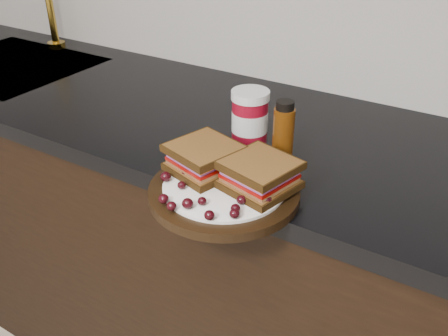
# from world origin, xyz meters

# --- Properties ---
(base_cabinets) EXTENTS (3.96, 0.58, 0.86)m
(base_cabinets) POSITION_xyz_m (0.00, 1.70, 0.43)
(base_cabinets) COLOR black
(base_cabinets) RESTS_ON ground_plane
(countertop) EXTENTS (3.98, 0.60, 0.04)m
(countertop) POSITION_xyz_m (0.00, 1.70, 0.88)
(countertop) COLOR black
(countertop) RESTS_ON base_cabinets
(sink) EXTENTS (0.50, 0.42, 0.16)m
(sink) POSITION_xyz_m (-1.05, 1.70, 0.85)
(sink) COLOR #B2B2B7
(sink) RESTS_ON countertop
(faucet) EXTENTS (0.06, 0.22, 0.28)m
(faucet) POSITION_xyz_m (-1.05, 1.90, 1.04)
(faucet) COLOR #B0882C
(faucet) RESTS_ON countertop
(plate) EXTENTS (0.28, 0.28, 0.02)m
(plate) POSITION_xyz_m (-0.07, 1.41, 0.91)
(plate) COLOR black
(plate) RESTS_ON countertop
(sandwich_left) EXTENTS (0.15, 0.15, 0.05)m
(sandwich_left) POSITION_xyz_m (-0.13, 1.44, 0.95)
(sandwich_left) COLOR brown
(sandwich_left) RESTS_ON plate
(sandwich_right) EXTENTS (0.14, 0.14, 0.05)m
(sandwich_right) POSITION_xyz_m (-0.01, 1.44, 0.95)
(sandwich_right) COLOR brown
(sandwich_right) RESTS_ON plate
(grape_0) EXTENTS (0.02, 0.02, 0.02)m
(grape_0) POSITION_xyz_m (-0.17, 1.37, 0.93)
(grape_0) COLOR black
(grape_0) RESTS_ON plate
(grape_1) EXTENTS (0.02, 0.02, 0.01)m
(grape_1) POSITION_xyz_m (-0.13, 1.36, 0.93)
(grape_1) COLOR black
(grape_1) RESTS_ON plate
(grape_2) EXTENTS (0.02, 0.02, 0.02)m
(grape_2) POSITION_xyz_m (-0.13, 1.31, 0.93)
(grape_2) COLOR black
(grape_2) RESTS_ON plate
(grape_3) EXTENTS (0.02, 0.02, 0.02)m
(grape_3) POSITION_xyz_m (-0.10, 1.30, 0.93)
(grape_3) COLOR black
(grape_3) RESTS_ON plate
(grape_4) EXTENTS (0.02, 0.02, 0.02)m
(grape_4) POSITION_xyz_m (-0.08, 1.32, 0.93)
(grape_4) COLOR black
(grape_4) RESTS_ON plate
(grape_5) EXTENTS (0.02, 0.02, 0.01)m
(grape_5) POSITION_xyz_m (-0.07, 1.34, 0.93)
(grape_5) COLOR black
(grape_5) RESTS_ON plate
(grape_6) EXTENTS (0.02, 0.02, 0.02)m
(grape_6) POSITION_xyz_m (-0.03, 1.31, 0.93)
(grape_6) COLOR black
(grape_6) RESTS_ON plate
(grape_7) EXTENTS (0.02, 0.02, 0.02)m
(grape_7) POSITION_xyz_m (-0.00, 1.34, 0.93)
(grape_7) COLOR black
(grape_7) RESTS_ON plate
(grape_8) EXTENTS (0.02, 0.02, 0.02)m
(grape_8) POSITION_xyz_m (-0.01, 1.35, 0.93)
(grape_8) COLOR black
(grape_8) RESTS_ON plate
(grape_9) EXTENTS (0.02, 0.02, 0.02)m
(grape_9) POSITION_xyz_m (-0.01, 1.38, 0.93)
(grape_9) COLOR black
(grape_9) RESTS_ON plate
(grape_10) EXTENTS (0.02, 0.02, 0.02)m
(grape_10) POSITION_xyz_m (0.03, 1.40, 0.93)
(grape_10) COLOR black
(grape_10) RESTS_ON plate
(grape_11) EXTENTS (0.02, 0.02, 0.02)m
(grape_11) POSITION_xyz_m (-0.00, 1.42, 0.93)
(grape_11) COLOR black
(grape_11) RESTS_ON plate
(grape_12) EXTENTS (0.02, 0.02, 0.02)m
(grape_12) POSITION_xyz_m (0.00, 1.43, 0.93)
(grape_12) COLOR black
(grape_12) RESTS_ON plate
(grape_13) EXTENTS (0.02, 0.02, 0.02)m
(grape_13) POSITION_xyz_m (-0.01, 1.48, 0.93)
(grape_13) COLOR black
(grape_13) RESTS_ON plate
(grape_14) EXTENTS (0.02, 0.02, 0.02)m
(grape_14) POSITION_xyz_m (-0.12, 1.46, 0.93)
(grape_14) COLOR black
(grape_14) RESTS_ON plate
(grape_15) EXTENTS (0.02, 0.02, 0.02)m
(grape_15) POSITION_xyz_m (-0.13, 1.43, 0.93)
(grape_15) COLOR black
(grape_15) RESTS_ON plate
(grape_16) EXTENTS (0.02, 0.02, 0.02)m
(grape_16) POSITION_xyz_m (-0.16, 1.41, 0.93)
(grape_16) COLOR black
(grape_16) RESTS_ON plate
(grape_17) EXTENTS (0.02, 0.02, 0.02)m
(grape_17) POSITION_xyz_m (-0.14, 1.39, 0.93)
(grape_17) COLOR black
(grape_17) RESTS_ON plate
(grape_18) EXTENTS (0.02, 0.02, 0.02)m
(grape_18) POSITION_xyz_m (-0.13, 1.45, 0.93)
(grape_18) COLOR black
(grape_18) RESTS_ON plate
(grape_19) EXTENTS (0.02, 0.02, 0.02)m
(grape_19) POSITION_xyz_m (-0.13, 1.44, 0.93)
(grape_19) COLOR black
(grape_19) RESTS_ON plate
(grape_20) EXTENTS (0.02, 0.02, 0.02)m
(grape_20) POSITION_xyz_m (-0.13, 1.40, 0.93)
(grape_20) COLOR black
(grape_20) RESTS_ON plate
(condiment_jar) EXTENTS (0.10, 0.10, 0.12)m
(condiment_jar) POSITION_xyz_m (-0.13, 1.63, 0.96)
(condiment_jar) COLOR maroon
(condiment_jar) RESTS_ON countertop
(oil_bottle) EXTENTS (0.05, 0.05, 0.12)m
(oil_bottle) POSITION_xyz_m (-0.05, 1.61, 0.96)
(oil_bottle) COLOR #4F2607
(oil_bottle) RESTS_ON countertop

